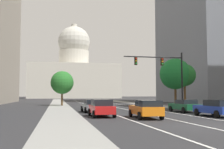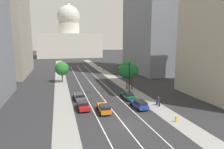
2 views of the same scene
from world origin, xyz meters
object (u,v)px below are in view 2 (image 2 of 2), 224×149
object	(u,v)px
car_gray	(79,96)
street_tree_near_right	(127,70)
street_tree_far_right	(132,71)
street_tree_mid_left	(62,69)
capitol_building	(69,40)
car_green	(128,96)
car_orange	(104,108)
fire_hydrant	(176,119)
traffic_signal_mast	(120,72)
cyclist	(158,101)
car_blue	(139,104)
car_red	(83,105)

from	to	relation	value
car_gray	street_tree_near_right	distance (m)	14.69
street_tree_far_right	street_tree_near_right	xyz separation A→B (m)	(-1.30, 0.26, 0.18)
street_tree_mid_left	street_tree_far_right	distance (m)	21.24
capitol_building	car_green	xyz separation A→B (m)	(4.93, -117.20, -12.00)
car_green	street_tree_far_right	distance (m)	9.93
street_tree_near_right	car_orange	bearing A→B (deg)	-121.94
fire_hydrant	car_orange	bearing A→B (deg)	144.57
street_tree_near_right	traffic_signal_mast	bearing A→B (deg)	-129.00
capitol_building	car_green	distance (m)	117.91
capitol_building	street_tree_far_right	distance (m)	109.68
car_orange	cyclist	xyz separation A→B (m)	(10.58, 0.92, 0.07)
car_orange	street_tree_near_right	distance (m)	18.08
fire_hydrant	capitol_building	bearing A→B (deg)	93.42
car_orange	street_tree_far_right	xyz separation A→B (m)	(10.62, 14.69, 3.87)
capitol_building	car_gray	world-z (taller)	capitol_building
traffic_signal_mast	street_tree_mid_left	world-z (taller)	traffic_signal_mast
cyclist	street_tree_far_right	distance (m)	14.29
car_gray	car_blue	size ratio (longest dim) A/B	0.98
car_green	car_gray	distance (m)	10.06
car_red	fire_hydrant	xyz separation A→B (m)	(12.72, -9.16, -0.33)
traffic_signal_mast	street_tree_far_right	xyz separation A→B (m)	(4.42, 3.59, -0.46)
capitol_building	car_gray	size ratio (longest dim) A/B	9.82
car_orange	street_tree_far_right	bearing A→B (deg)	-33.51
car_gray	car_blue	distance (m)	12.79
street_tree_near_right	fire_hydrant	bearing A→B (deg)	-89.66
car_blue	street_tree_far_right	size ratio (longest dim) A/B	0.74
traffic_signal_mast	car_green	bearing A→B (deg)	-85.29
car_green	fire_hydrant	distance (m)	13.54
car_green	car_gray	bearing A→B (deg)	77.54
car_gray	car_orange	bearing A→B (deg)	-161.05
capitol_building	car_blue	xyz separation A→B (m)	(4.93, -123.28, -11.95)
car_blue	car_green	bearing A→B (deg)	-2.26
car_gray	street_tree_far_right	xyz separation A→B (m)	(13.88, 6.10, 3.92)
car_green	street_tree_mid_left	bearing A→B (deg)	30.57
car_blue	street_tree_mid_left	size ratio (longest dim) A/B	0.77
cyclist	street_tree_far_right	size ratio (longest dim) A/B	0.27
capitol_building	fire_hydrant	xyz separation A→B (m)	(7.80, -130.43, -12.26)
car_blue	street_tree_near_right	distance (m)	15.32
car_green	traffic_signal_mast	xyz separation A→B (m)	(-0.38, 4.59, 4.39)
car_green	car_orange	size ratio (longest dim) A/B	1.00
car_red	street_tree_far_right	bearing A→B (deg)	-49.13
car_green	car_red	bearing A→B (deg)	111.92
car_gray	street_tree_far_right	bearing A→B (deg)	-68.15
capitol_building	fire_hydrant	world-z (taller)	capitol_building
capitol_building	traffic_signal_mast	bearing A→B (deg)	-87.69
car_gray	street_tree_near_right	xyz separation A→B (m)	(12.59, 6.36, 4.10)
car_red	traffic_signal_mast	size ratio (longest dim) A/B	0.56
fire_hydrant	street_tree_near_right	distance (m)	22.11
car_red	fire_hydrant	bearing A→B (deg)	-126.29
capitol_building	car_blue	size ratio (longest dim) A/B	9.61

